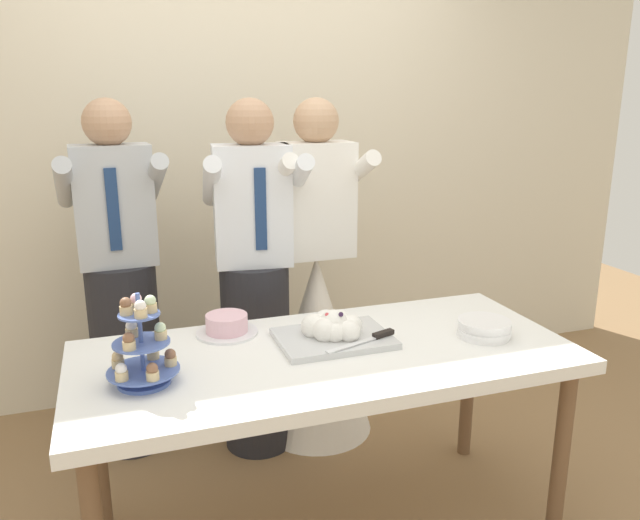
{
  "coord_description": "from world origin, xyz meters",
  "views": [
    {
      "loc": [
        -0.7,
        -1.96,
        1.68
      ],
      "look_at": [
        0.03,
        0.15,
        1.07
      ],
      "focal_mm": 34.81,
      "sensor_mm": 36.0,
      "label": 1
    }
  ],
  "objects_px": {
    "cupcake_stand": "(142,349)",
    "main_cake_tray": "(333,330)",
    "person_bride": "(316,321)",
    "person_guest": "(122,300)",
    "dessert_table": "(326,369)",
    "person_groom": "(255,299)",
    "plate_stack": "(484,328)",
    "round_cake": "(227,325)"
  },
  "relations": [
    {
      "from": "cupcake_stand",
      "to": "person_guest",
      "type": "relative_size",
      "value": 0.18
    },
    {
      "from": "cupcake_stand",
      "to": "round_cake",
      "type": "bearing_deg",
      "value": 45.36
    },
    {
      "from": "round_cake",
      "to": "person_guest",
      "type": "bearing_deg",
      "value": 119.83
    },
    {
      "from": "main_cake_tray",
      "to": "round_cake",
      "type": "bearing_deg",
      "value": 151.07
    },
    {
      "from": "cupcake_stand",
      "to": "main_cake_tray",
      "type": "bearing_deg",
      "value": 10.89
    },
    {
      "from": "cupcake_stand",
      "to": "person_groom",
      "type": "relative_size",
      "value": 0.18
    },
    {
      "from": "person_bride",
      "to": "person_guest",
      "type": "distance_m",
      "value": 0.93
    },
    {
      "from": "person_groom",
      "to": "person_bride",
      "type": "xyz_separation_m",
      "value": [
        0.32,
        0.05,
        -0.16
      ]
    },
    {
      "from": "round_cake",
      "to": "person_guest",
      "type": "relative_size",
      "value": 0.14
    },
    {
      "from": "person_bride",
      "to": "plate_stack",
      "type": "bearing_deg",
      "value": -64.84
    },
    {
      "from": "person_groom",
      "to": "person_bride",
      "type": "relative_size",
      "value": 1.0
    },
    {
      "from": "plate_stack",
      "to": "person_groom",
      "type": "distance_m",
      "value": 1.07
    },
    {
      "from": "main_cake_tray",
      "to": "person_groom",
      "type": "xyz_separation_m",
      "value": [
        -0.15,
        0.65,
        -0.07
      ]
    },
    {
      "from": "dessert_table",
      "to": "person_bride",
      "type": "xyz_separation_m",
      "value": [
        0.22,
        0.78,
        -0.12
      ]
    },
    {
      "from": "main_cake_tray",
      "to": "person_bride",
      "type": "distance_m",
      "value": 0.76
    },
    {
      "from": "cupcake_stand",
      "to": "plate_stack",
      "type": "distance_m",
      "value": 1.26
    },
    {
      "from": "plate_stack",
      "to": "person_guest",
      "type": "height_order",
      "value": "person_guest"
    },
    {
      "from": "dessert_table",
      "to": "person_guest",
      "type": "height_order",
      "value": "person_guest"
    },
    {
      "from": "person_bride",
      "to": "person_guest",
      "type": "xyz_separation_m",
      "value": [
        -0.9,
        0.15,
        0.16
      ]
    },
    {
      "from": "person_bride",
      "to": "person_guest",
      "type": "bearing_deg",
      "value": 170.58
    },
    {
      "from": "plate_stack",
      "to": "person_bride",
      "type": "distance_m",
      "value": 0.96
    },
    {
      "from": "main_cake_tray",
      "to": "person_groom",
      "type": "bearing_deg",
      "value": 102.93
    },
    {
      "from": "cupcake_stand",
      "to": "dessert_table",
      "type": "bearing_deg",
      "value": 4.93
    },
    {
      "from": "cupcake_stand",
      "to": "person_bride",
      "type": "bearing_deg",
      "value": 43.94
    },
    {
      "from": "cupcake_stand",
      "to": "main_cake_tray",
      "type": "xyz_separation_m",
      "value": [
        0.7,
        0.13,
        -0.08
      ]
    },
    {
      "from": "round_cake",
      "to": "person_groom",
      "type": "xyz_separation_m",
      "value": [
        0.22,
        0.45,
        -0.06
      ]
    },
    {
      "from": "person_bride",
      "to": "main_cake_tray",
      "type": "bearing_deg",
      "value": -103.56
    },
    {
      "from": "cupcake_stand",
      "to": "person_bride",
      "type": "height_order",
      "value": "person_bride"
    },
    {
      "from": "person_groom",
      "to": "person_guest",
      "type": "xyz_separation_m",
      "value": [
        -0.59,
        0.2,
        0.0
      ]
    },
    {
      "from": "cupcake_stand",
      "to": "person_bride",
      "type": "xyz_separation_m",
      "value": [
        0.86,
        0.83,
        -0.31
      ]
    },
    {
      "from": "person_groom",
      "to": "main_cake_tray",
      "type": "bearing_deg",
      "value": -77.07
    },
    {
      "from": "cupcake_stand",
      "to": "main_cake_tray",
      "type": "relative_size",
      "value": 0.71
    },
    {
      "from": "dessert_table",
      "to": "plate_stack",
      "type": "distance_m",
      "value": 0.63
    },
    {
      "from": "dessert_table",
      "to": "person_groom",
      "type": "xyz_separation_m",
      "value": [
        -0.09,
        0.73,
        0.05
      ]
    },
    {
      "from": "main_cake_tray",
      "to": "person_bride",
      "type": "bearing_deg",
      "value": 76.44
    },
    {
      "from": "dessert_table",
      "to": "plate_stack",
      "type": "height_order",
      "value": "plate_stack"
    },
    {
      "from": "cupcake_stand",
      "to": "person_groom",
      "type": "height_order",
      "value": "person_groom"
    },
    {
      "from": "round_cake",
      "to": "person_groom",
      "type": "bearing_deg",
      "value": 64.41
    },
    {
      "from": "plate_stack",
      "to": "person_bride",
      "type": "xyz_separation_m",
      "value": [
        -0.4,
        0.84,
        -0.23
      ]
    },
    {
      "from": "round_cake",
      "to": "person_bride",
      "type": "distance_m",
      "value": 0.76
    },
    {
      "from": "person_bride",
      "to": "person_guest",
      "type": "height_order",
      "value": "same"
    },
    {
      "from": "dessert_table",
      "to": "round_cake",
      "type": "relative_size",
      "value": 7.5
    }
  ]
}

